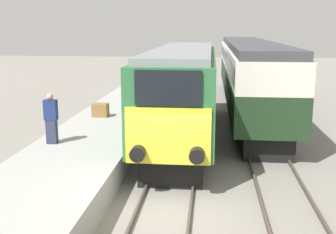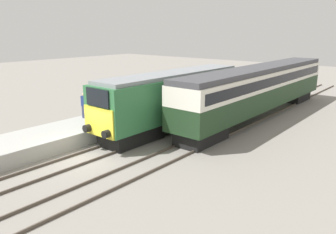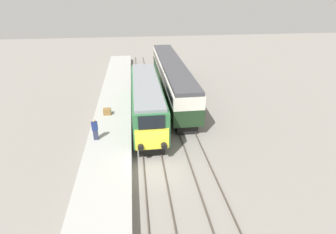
# 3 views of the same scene
# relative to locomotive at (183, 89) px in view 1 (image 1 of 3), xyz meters

# --- Properties ---
(ground_plane) EXTENTS (120.00, 120.00, 0.00)m
(ground_plane) POSITION_rel_locomotive_xyz_m (0.00, -7.90, -2.24)
(ground_plane) COLOR gray
(platform_left) EXTENTS (3.50, 50.00, 0.89)m
(platform_left) POSITION_rel_locomotive_xyz_m (-3.30, 0.10, -1.79)
(platform_left) COLOR #A8A8A3
(platform_left) RESTS_ON ground_plane
(rails_near_track) EXTENTS (1.51, 60.00, 0.14)m
(rails_near_track) POSITION_rel_locomotive_xyz_m (0.00, -2.90, -2.17)
(rails_near_track) COLOR #4C4238
(rails_near_track) RESTS_ON ground_plane
(rails_far_track) EXTENTS (1.50, 60.00, 0.14)m
(rails_far_track) POSITION_rel_locomotive_xyz_m (3.40, -2.90, -2.17)
(rails_far_track) COLOR #4C4238
(rails_far_track) RESTS_ON ground_plane
(locomotive) EXTENTS (2.70, 13.86, 4.03)m
(locomotive) POSITION_rel_locomotive_xyz_m (0.00, 0.00, 0.00)
(locomotive) COLOR black
(locomotive) RESTS_ON ground_plane
(passenger_carriage) EXTENTS (2.75, 21.03, 4.10)m
(passenger_carriage) POSITION_rel_locomotive_xyz_m (3.40, 6.89, 0.26)
(passenger_carriage) COLOR black
(passenger_carriage) RESTS_ON ground_plane
(person_on_platform) EXTENTS (0.44, 0.26, 1.79)m
(person_on_platform) POSITION_rel_locomotive_xyz_m (-4.33, -4.53, -0.45)
(person_on_platform) COLOR #2D334C
(person_on_platform) RESTS_ON platform_left
(luggage_crate) EXTENTS (0.70, 0.56, 0.60)m
(luggage_crate) POSITION_rel_locomotive_xyz_m (-3.81, 0.10, -1.05)
(luggage_crate) COLOR olive
(luggage_crate) RESTS_ON platform_left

